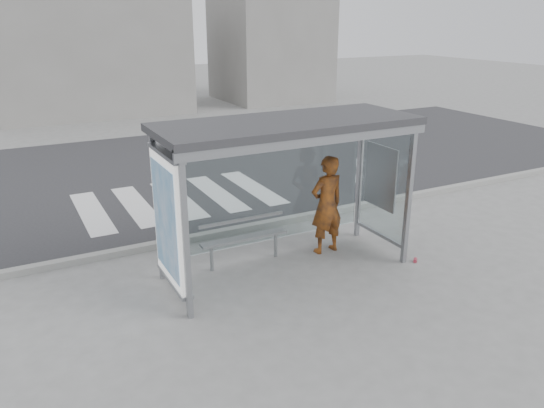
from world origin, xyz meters
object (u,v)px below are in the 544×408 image
at_px(bus_shelter, 265,161).
at_px(soda_can, 415,260).
at_px(person, 327,205).
at_px(bench, 244,237).

distance_m(bus_shelter, soda_can, 3.34).
bearing_deg(person, soda_can, 132.90).
xyz_separation_m(bus_shelter, soda_can, (2.57, -0.86, -1.95)).
bearing_deg(soda_can, bench, 153.25).
xyz_separation_m(bench, soda_can, (2.74, -1.38, -0.46)).
height_order(person, bench, person).
relative_size(bus_shelter, person, 2.31).
relative_size(bus_shelter, bench, 2.65).
height_order(bus_shelter, person, bus_shelter).
height_order(person, soda_can, person).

